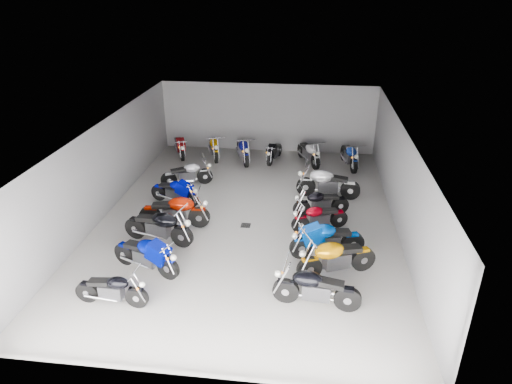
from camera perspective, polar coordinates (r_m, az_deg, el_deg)
ground at (r=15.85m, az=-1.03°, el=-3.32°), size 14.00×14.00×0.00m
wall_back at (r=21.72m, az=1.50°, el=9.25°), size 10.00×0.10×3.20m
wall_left at (r=16.56m, az=-18.50°, el=2.72°), size 0.10×14.00×3.20m
wall_right at (r=15.33m, az=17.77°, el=1.01°), size 0.10×14.00×3.20m
ceiling at (r=14.59m, az=-1.13°, el=7.85°), size 10.00×14.00×0.04m
drain_grate at (r=15.42m, az=-1.29°, el=-4.19°), size 0.32×0.32×0.01m
motorcycle_left_a at (r=12.29m, az=-17.54°, el=-11.51°), size 1.94×0.40×0.85m
motorcycle_left_b at (r=13.25m, az=-13.55°, el=-7.67°), size 2.14×0.94×0.98m
motorcycle_left_c at (r=14.53m, az=-12.03°, el=-4.24°), size 2.34×0.68×1.04m
motorcycle_left_d at (r=15.33m, az=-10.08°, el=-2.38°), size 2.38×0.51×1.05m
motorcycle_left_e at (r=16.94m, az=-10.07°, el=0.05°), size 1.96×0.72×0.88m
motorcycle_left_f at (r=18.35m, az=-8.56°, el=2.25°), size 1.97×0.92×0.91m
motorcycle_right_a at (r=11.74m, az=7.44°, el=-11.85°), size 2.24×0.50×0.99m
motorcycle_right_b at (r=12.92m, az=9.96°, el=-8.09°), size 2.22×1.07×1.03m
motorcycle_right_c at (r=13.72m, az=8.80°, el=-5.91°), size 2.24×0.78×1.01m
motorcycle_right_d at (r=15.09m, az=7.91°, el=-3.12°), size 1.86×0.88×0.86m
motorcycle_right_e at (r=16.02m, az=8.07°, el=-1.31°), size 1.96×0.75×0.89m
motorcycle_right_f at (r=17.33m, az=8.91°, el=1.08°), size 2.40×0.52×1.05m
motorcycle_back_a at (r=21.58m, az=-9.53°, el=5.70°), size 0.96×1.90×0.89m
motorcycle_back_b at (r=21.16m, az=-5.29°, el=5.65°), size 0.83×2.10×0.95m
motorcycle_back_c at (r=20.66m, az=-1.65°, el=5.33°), size 0.88×2.20×1.00m
motorcycle_back_d at (r=20.69m, az=2.28°, el=5.06°), size 0.57×1.85×0.82m
motorcycle_back_e at (r=20.50m, az=6.62°, el=4.94°), size 1.05×2.03×0.96m
motorcycle_back_f at (r=20.41m, az=11.59°, el=4.51°), size 0.64×2.19×0.97m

